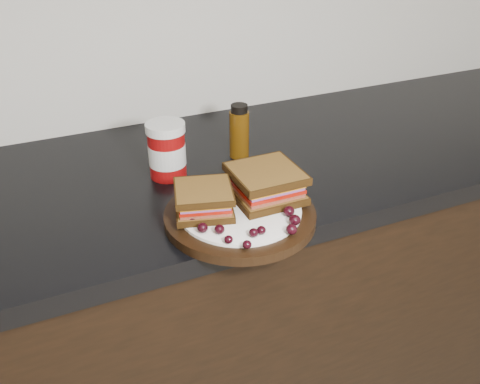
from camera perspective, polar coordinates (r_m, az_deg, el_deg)
The scene contains 27 objects.
base_cabinets at distance 1.46m, azimuth -2.49°, elevation -13.89°, with size 3.96×0.58×0.86m, color black.
countertop at distance 1.19m, azimuth -2.96°, elevation 1.89°, with size 3.98×0.60×0.04m, color black.
plate at distance 0.99m, azimuth 0.00°, elevation -2.56°, with size 0.28×0.28×0.02m, color black.
sandwich_left at distance 0.96m, azimuth -3.89°, elevation -0.84°, with size 0.10×0.10×0.05m, color brown, non-canonical shape.
sandwich_right at distance 1.00m, azimuth 2.76°, elevation 0.90°, with size 0.13×0.13×0.06m, color brown, non-canonical shape.
grape_0 at distance 0.91m, azimuth -4.02°, elevation -3.82°, with size 0.02×0.02×0.02m, color black.
grape_1 at distance 0.91m, azimuth -2.21°, elevation -4.00°, with size 0.02×0.02×0.02m, color black.
grape_2 at distance 0.89m, azimuth -1.23°, elevation -5.09°, with size 0.02×0.02×0.01m, color black.
grape_3 at distance 0.87m, azimuth 0.75°, elevation -5.62°, with size 0.02×0.02×0.01m, color black.
grape_4 at distance 0.90m, azimuth 1.46°, elevation -4.36°, with size 0.02×0.02×0.02m, color black.
grape_5 at distance 0.91m, azimuth 2.30°, elevation -4.09°, with size 0.02×0.02×0.01m, color black.
grape_6 at distance 0.91m, azimuth 5.51°, elevation -3.99°, with size 0.02×0.02×0.02m, color black.
grape_7 at distance 0.93m, azimuth 5.84°, elevation -3.00°, with size 0.02×0.02×0.02m, color black.
grape_8 at distance 0.96m, azimuth 5.24°, elevation -2.06°, with size 0.02×0.02×0.02m, color black.
grape_9 at distance 0.98m, azimuth 3.78°, elevation -1.34°, with size 0.02×0.02×0.02m, color black.
grape_10 at distance 1.02m, azimuth 4.34°, elevation -0.08°, with size 0.02×0.02×0.02m, color black.
grape_11 at distance 1.01m, azimuth 3.22°, elevation -0.06°, with size 0.02×0.02×0.02m, color black.
grape_12 at distance 1.02m, azimuth 2.86°, elevation 0.20°, with size 0.02×0.02×0.02m, color black.
grape_13 at distance 1.00m, azimuth -4.79°, elevation -0.56°, with size 0.02×0.02×0.02m, color black.
grape_14 at distance 0.98m, azimuth -4.40°, elevation -1.31°, with size 0.02×0.02×0.02m, color black.
grape_15 at distance 0.96m, azimuth -4.20°, elevation -1.78°, with size 0.02×0.02×0.02m, color black.
grape_16 at distance 0.94m, azimuth -5.12°, elevation -2.90°, with size 0.02×0.02×0.02m, color black.
grape_17 at distance 0.99m, azimuth -2.94°, elevation -0.89°, with size 0.02×0.02×0.02m, color black.
grape_18 at distance 0.96m, azimuth -4.97°, elevation -1.97°, with size 0.02×0.02×0.02m, color black.
grape_19 at distance 0.96m, azimuth -5.10°, elevation -1.77°, with size 0.02×0.02×0.02m, color black.
condiment_jar at distance 1.12m, azimuth -7.81°, elevation 4.45°, with size 0.08×0.08×0.12m, color maroon.
oil_bottle at distance 1.20m, azimuth -0.09°, elevation 6.53°, with size 0.04×0.04×0.12m, color #492B07.
Camera 1 is at (-0.37, 0.72, 1.44)m, focal length 40.00 mm.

